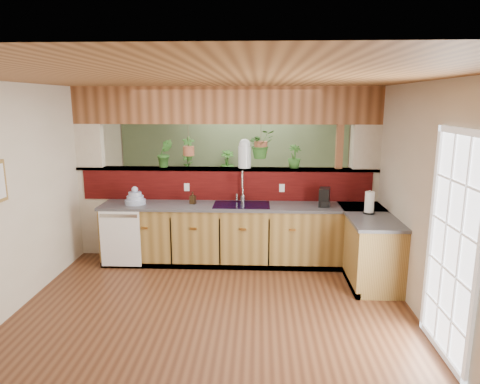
{
  "coord_description": "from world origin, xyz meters",
  "views": [
    {
      "loc": [
        0.5,
        -5.1,
        2.39
      ],
      "look_at": [
        0.24,
        0.7,
        1.15
      ],
      "focal_mm": 32.0,
      "sensor_mm": 36.0,
      "label": 1
    }
  ],
  "objects_px": {
    "dish_stack": "(135,199)",
    "glass_jar": "(245,153)",
    "faucet": "(242,185)",
    "shelving_console": "(207,197)",
    "coffee_maker": "(324,198)",
    "paper_towel": "(369,203)",
    "soap_dispenser": "(193,198)"
  },
  "relations": [
    {
      "from": "dish_stack",
      "to": "soap_dispenser",
      "type": "height_order",
      "value": "dish_stack"
    },
    {
      "from": "coffee_maker",
      "to": "paper_towel",
      "type": "distance_m",
      "value": 0.67
    },
    {
      "from": "coffee_maker",
      "to": "faucet",
      "type": "bearing_deg",
      "value": -174.86
    },
    {
      "from": "dish_stack",
      "to": "paper_towel",
      "type": "bearing_deg",
      "value": -6.82
    },
    {
      "from": "soap_dispenser",
      "to": "shelving_console",
      "type": "distance_m",
      "value": 2.3
    },
    {
      "from": "faucet",
      "to": "glass_jar",
      "type": "height_order",
      "value": "glass_jar"
    },
    {
      "from": "glass_jar",
      "to": "faucet",
      "type": "bearing_deg",
      "value": -96.7
    },
    {
      "from": "faucet",
      "to": "paper_towel",
      "type": "relative_size",
      "value": 1.51
    },
    {
      "from": "paper_towel",
      "to": "glass_jar",
      "type": "relative_size",
      "value": 0.73
    },
    {
      "from": "dish_stack",
      "to": "coffee_maker",
      "type": "xyz_separation_m",
      "value": [
        2.77,
        -0.01,
        0.04
      ]
    },
    {
      "from": "shelving_console",
      "to": "coffee_maker",
      "type": "bearing_deg",
      "value": -73.32
    },
    {
      "from": "dish_stack",
      "to": "soap_dispenser",
      "type": "relative_size",
      "value": 1.7
    },
    {
      "from": "soap_dispenser",
      "to": "dish_stack",
      "type": "bearing_deg",
      "value": -176.48
    },
    {
      "from": "glass_jar",
      "to": "shelving_console",
      "type": "bearing_deg",
      "value": 113.17
    },
    {
      "from": "coffee_maker",
      "to": "soap_dispenser",
      "type": "bearing_deg",
      "value": -167.91
    },
    {
      "from": "soap_dispenser",
      "to": "glass_jar",
      "type": "bearing_deg",
      "value": 24.51
    },
    {
      "from": "faucet",
      "to": "coffee_maker",
      "type": "height_order",
      "value": "faucet"
    },
    {
      "from": "faucet",
      "to": "shelving_console",
      "type": "relative_size",
      "value": 0.35
    },
    {
      "from": "dish_stack",
      "to": "glass_jar",
      "type": "height_order",
      "value": "glass_jar"
    },
    {
      "from": "soap_dispenser",
      "to": "paper_towel",
      "type": "bearing_deg",
      "value": -10.31
    },
    {
      "from": "soap_dispenser",
      "to": "paper_towel",
      "type": "height_order",
      "value": "paper_towel"
    },
    {
      "from": "faucet",
      "to": "paper_towel",
      "type": "bearing_deg",
      "value": -18.2
    },
    {
      "from": "faucet",
      "to": "glass_jar",
      "type": "xyz_separation_m",
      "value": [
        0.03,
        0.22,
        0.45
      ]
    },
    {
      "from": "paper_towel",
      "to": "shelving_console",
      "type": "xyz_separation_m",
      "value": [
        -2.52,
        2.69,
        -0.55
      ]
    },
    {
      "from": "soap_dispenser",
      "to": "glass_jar",
      "type": "distance_m",
      "value": 1.03
    },
    {
      "from": "glass_jar",
      "to": "dish_stack",
      "type": "bearing_deg",
      "value": -166.12
    },
    {
      "from": "soap_dispenser",
      "to": "faucet",
      "type": "bearing_deg",
      "value": 9.56
    },
    {
      "from": "faucet",
      "to": "soap_dispenser",
      "type": "relative_size",
      "value": 2.71
    },
    {
      "from": "faucet",
      "to": "shelving_console",
      "type": "bearing_deg",
      "value": 110.37
    },
    {
      "from": "coffee_maker",
      "to": "shelving_console",
      "type": "bearing_deg",
      "value": 144.59
    },
    {
      "from": "coffee_maker",
      "to": "shelving_console",
      "type": "xyz_separation_m",
      "value": [
        -1.98,
        2.31,
        -0.52
      ]
    },
    {
      "from": "shelving_console",
      "to": "paper_towel",
      "type": "bearing_deg",
      "value": -70.84
    }
  ]
}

